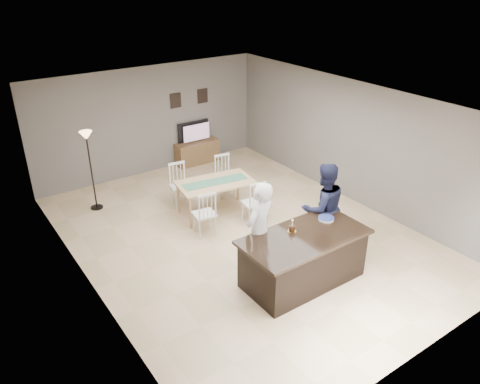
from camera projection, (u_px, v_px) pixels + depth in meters
floor at (241, 235)px, 9.37m from camera, size 8.00×8.00×0.00m
room_shell at (241, 158)px, 8.63m from camera, size 8.00×8.00×8.00m
kitchen_island at (303, 258)px, 7.85m from camera, size 2.15×1.10×0.90m
tv_console at (197, 152)px, 12.63m from camera, size 1.20×0.40×0.60m
television at (195, 132)px, 12.43m from camera, size 0.91×0.12×0.53m
tv_screen_glow at (197, 132)px, 12.37m from camera, size 0.78×0.00×0.78m
picture_frames at (189, 98)px, 12.11m from camera, size 1.10×0.02×0.38m
doorway at (148, 303)px, 5.59m from camera, size 0.00×2.10×2.65m
woman at (259, 231)px, 7.80m from camera, size 0.75×0.62×1.78m
man at (323, 208)px, 8.56m from camera, size 1.00×0.86×1.75m
birthday_cake at (292, 228)px, 7.76m from camera, size 0.14×0.14×0.22m
plate_stack at (326, 218)px, 8.12m from camera, size 0.28×0.28×0.04m
dining_table at (215, 187)px, 9.94m from camera, size 1.77×2.00×0.97m
floor_lamp at (88, 150)px, 9.80m from camera, size 0.27×0.27×1.79m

